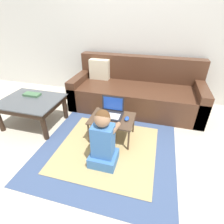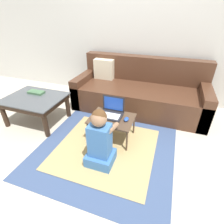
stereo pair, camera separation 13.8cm
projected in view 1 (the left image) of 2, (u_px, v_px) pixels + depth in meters
name	position (u px, v px, depth m)	size (l,w,h in m)	color
ground_plane	(107.00, 143.00, 2.37)	(16.00, 16.00, 0.00)	beige
wall_back	(133.00, 30.00, 3.07)	(9.00, 0.06, 2.50)	silver
area_rug	(107.00, 148.00, 2.28)	(1.71, 1.66, 0.01)	#3D517A
couch	(136.00, 92.00, 3.12)	(2.22, 0.92, 0.85)	#4C2D1E
coffee_table	(31.00, 104.00, 2.59)	(0.86, 0.68, 0.42)	#4C5156
laptop_desk	(112.00, 120.00, 2.33)	(0.58, 0.44, 0.33)	#4C3828
laptop	(111.00, 113.00, 2.35)	(0.31, 0.24, 0.25)	#232328
computer_mouse	(127.00, 119.00, 2.26)	(0.06, 0.10, 0.04)	#234CB2
person_seated	(103.00, 141.00, 1.91)	(0.31, 0.42, 0.71)	#3D70B2
book_on_table	(32.00, 95.00, 2.67)	(0.25, 0.12, 0.04)	#47704C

